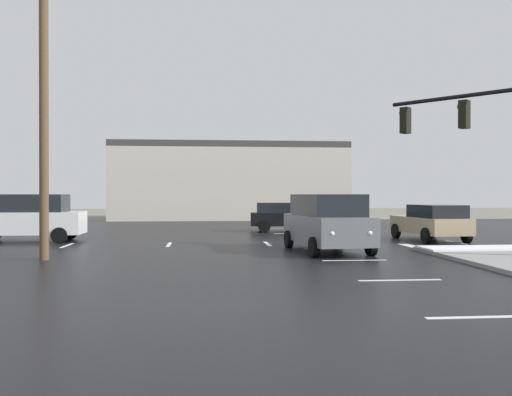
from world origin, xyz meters
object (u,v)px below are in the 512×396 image
at_px(suv_grey, 327,221).
at_px(sedan_tan, 431,222).
at_px(suv_white, 25,217).
at_px(utility_pole_mid, 44,88).
at_px(traffic_signal_mast, 489,137).
at_px(sedan_black, 288,216).

height_order(suv_grey, sedan_tan, suv_grey).
height_order(suv_white, utility_pole_mid, utility_pole_mid).
bearing_deg(traffic_signal_mast, suv_white, 26.74).
relative_size(traffic_signal_mast, suv_grey, 1.13).
relative_size(sedan_tan, utility_pole_mid, 0.45).
distance_m(traffic_signal_mast, sedan_black, 14.00).
bearing_deg(sedan_tan, utility_pole_mid, 107.79).
height_order(suv_grey, utility_pole_mid, utility_pole_mid).
relative_size(traffic_signal_mast, utility_pole_mid, 0.55).
xyz_separation_m(sedan_black, sedan_tan, (5.32, -6.66, 0.00)).
bearing_deg(suv_white, suv_grey, 155.35).
bearing_deg(utility_pole_mid, suv_grey, 10.54).
height_order(suv_white, sedan_black, suv_white).
distance_m(suv_white, sedan_tan, 17.59).
relative_size(traffic_signal_mast, sedan_tan, 1.22).
bearing_deg(traffic_signal_mast, sedan_black, -20.07).
xyz_separation_m(suv_grey, suv_white, (-11.96, 5.31, 0.00)).
bearing_deg(sedan_black, suv_grey, -86.91).
relative_size(sedan_black, utility_pole_mid, 0.45).
bearing_deg(suv_grey, utility_pole_mid, -85.31).
xyz_separation_m(suv_grey, sedan_black, (0.28, 10.91, -0.24)).
bearing_deg(sedan_tan, sedan_black, 34.50).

